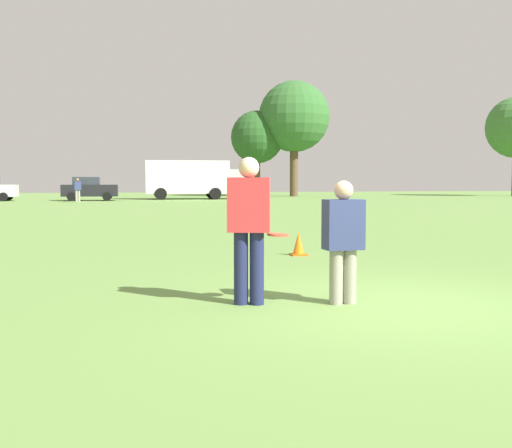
# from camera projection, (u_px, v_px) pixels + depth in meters

# --- Properties ---
(ground_plane) EXTENTS (152.31, 152.31, 0.00)m
(ground_plane) POSITION_uv_depth(u_px,v_px,m) (398.00, 306.00, 7.54)
(ground_plane) COLOR #6B9347
(player_thrower) EXTENTS (0.57, 0.43, 1.80)m
(player_thrower) POSITION_uv_depth(u_px,v_px,m) (249.00, 222.00, 7.57)
(player_thrower) COLOR #1E234C
(player_thrower) RESTS_ON ground
(player_defender) EXTENTS (0.47, 0.28, 1.52)m
(player_defender) POSITION_uv_depth(u_px,v_px,m) (343.00, 236.00, 7.61)
(player_defender) COLOR gray
(player_defender) RESTS_ON ground
(frisbee) EXTENTS (0.27, 0.27, 0.05)m
(frisbee) POSITION_uv_depth(u_px,v_px,m) (278.00, 235.00, 7.66)
(frisbee) COLOR #E54C33
(traffic_cone) EXTENTS (0.32, 0.32, 0.48)m
(traffic_cone) POSITION_uv_depth(u_px,v_px,m) (299.00, 244.00, 12.67)
(traffic_cone) COLOR #D8590C
(traffic_cone) RESTS_ON ground
(parked_car_center) EXTENTS (4.28, 2.38, 1.82)m
(parked_car_center) POSITION_uv_depth(u_px,v_px,m) (89.00, 189.00, 47.93)
(parked_car_center) COLOR black
(parked_car_center) RESTS_ON ground
(box_truck) EXTENTS (8.61, 3.28, 3.18)m
(box_truck) POSITION_uv_depth(u_px,v_px,m) (194.00, 178.00, 51.74)
(box_truck) COLOR white
(box_truck) RESTS_ON ground
(bystander_sideline_watcher) EXTENTS (0.52, 0.38, 1.71)m
(bystander_sideline_watcher) POSITION_uv_depth(u_px,v_px,m) (78.00, 189.00, 44.16)
(bystander_sideline_watcher) COLOR gray
(bystander_sideline_watcher) RESTS_ON ground
(tree_center_elm) EXTENTS (5.20, 5.20, 8.45)m
(tree_center_elm) POSITION_uv_depth(u_px,v_px,m) (257.00, 137.00, 61.34)
(tree_center_elm) COLOR brown
(tree_center_elm) RESTS_ON ground
(tree_east_birch) EXTENTS (6.96, 6.96, 11.31)m
(tree_east_birch) POSITION_uv_depth(u_px,v_px,m) (294.00, 117.00, 60.95)
(tree_east_birch) COLOR brown
(tree_east_birch) RESTS_ON ground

